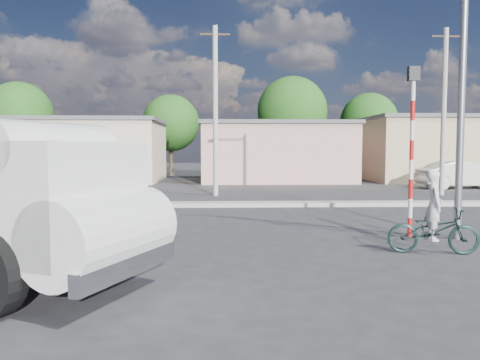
{
  "coord_description": "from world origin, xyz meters",
  "views": [
    {
      "loc": [
        -1.62,
        -10.32,
        2.32
      ],
      "look_at": [
        -1.1,
        4.26,
        1.3
      ],
      "focal_mm": 35.0,
      "sensor_mm": 36.0,
      "label": 1
    }
  ],
  "objects_px": {
    "traffic_pole": "(412,137)",
    "streetlight": "(457,40)",
    "car_cream": "(460,175)",
    "cyclist": "(433,219)",
    "bicycle": "(433,231)"
  },
  "relations": [
    {
      "from": "car_cream",
      "to": "streetlight",
      "type": "bearing_deg",
      "value": 148.14
    },
    {
      "from": "bicycle",
      "to": "streetlight",
      "type": "height_order",
      "value": "streetlight"
    },
    {
      "from": "cyclist",
      "to": "car_cream",
      "type": "xyz_separation_m",
      "value": [
        8.83,
        16.0,
        0.0
      ]
    },
    {
      "from": "bicycle",
      "to": "car_cream",
      "type": "xyz_separation_m",
      "value": [
        8.83,
        16.0,
        0.26
      ]
    },
    {
      "from": "bicycle",
      "to": "car_cream",
      "type": "distance_m",
      "value": 18.28
    },
    {
      "from": "bicycle",
      "to": "car_cream",
      "type": "relative_size",
      "value": 0.41
    },
    {
      "from": "traffic_pole",
      "to": "streetlight",
      "type": "relative_size",
      "value": 0.48
    },
    {
      "from": "cyclist",
      "to": "streetlight",
      "type": "height_order",
      "value": "streetlight"
    },
    {
      "from": "cyclist",
      "to": "streetlight",
      "type": "relative_size",
      "value": 0.17
    },
    {
      "from": "bicycle",
      "to": "cyclist",
      "type": "bearing_deg",
      "value": 0.0
    },
    {
      "from": "car_cream",
      "to": "traffic_pole",
      "type": "bearing_deg",
      "value": 144.77
    },
    {
      "from": "car_cream",
      "to": "traffic_pole",
      "type": "height_order",
      "value": "traffic_pole"
    },
    {
      "from": "car_cream",
      "to": "traffic_pole",
      "type": "xyz_separation_m",
      "value": [
        -8.58,
        -14.11,
        1.83
      ]
    },
    {
      "from": "cyclist",
      "to": "car_cream",
      "type": "bearing_deg",
      "value": -18.55
    },
    {
      "from": "car_cream",
      "to": "streetlight",
      "type": "relative_size",
      "value": 0.52
    }
  ]
}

